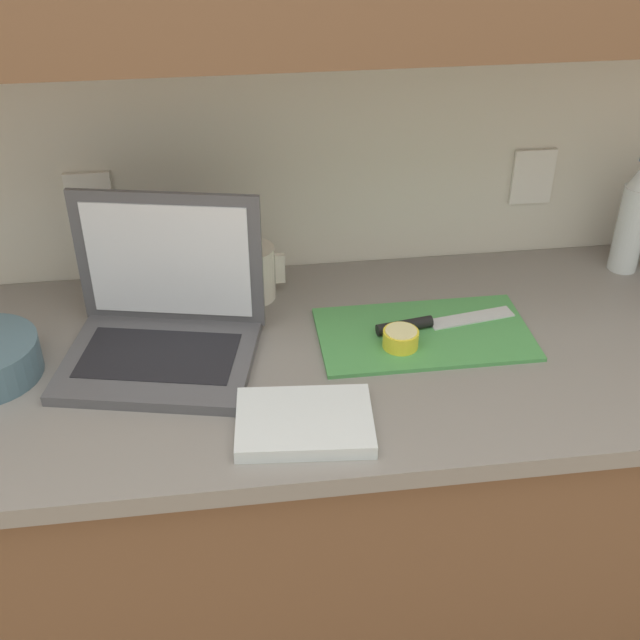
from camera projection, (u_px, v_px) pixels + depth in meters
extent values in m
cube|color=silver|center=(224.00, 85.00, 1.54)|extent=(5.20, 0.06, 2.60)
cube|color=white|center=(90.00, 201.00, 1.60)|extent=(0.09, 0.01, 0.12)
cube|color=white|center=(533.00, 177.00, 1.70)|extent=(0.09, 0.01, 0.12)
cube|color=brown|center=(256.00, 536.00, 1.72)|extent=(2.14, 0.62, 0.88)
cube|color=gray|center=(245.00, 365.00, 1.47)|extent=(2.21, 0.66, 0.03)
cube|color=#515156|center=(159.00, 361.00, 1.43)|extent=(0.38, 0.33, 0.02)
cube|color=black|center=(159.00, 356.00, 1.43)|extent=(0.30, 0.21, 0.00)
cube|color=#515156|center=(169.00, 259.00, 1.46)|extent=(0.34, 0.08, 0.27)
cube|color=white|center=(168.00, 261.00, 1.46)|extent=(0.29, 0.07, 0.22)
cube|color=#4C9E51|center=(424.00, 334.00, 1.51)|extent=(0.40, 0.22, 0.01)
cube|color=silver|center=(471.00, 318.00, 1.55)|extent=(0.17, 0.06, 0.00)
cylinder|color=black|center=(404.00, 326.00, 1.51)|extent=(0.11, 0.04, 0.02)
cylinder|color=yellow|center=(401.00, 339.00, 1.47)|extent=(0.07, 0.07, 0.03)
cylinder|color=#F4EAA3|center=(401.00, 331.00, 1.46)|extent=(0.06, 0.06, 0.00)
cylinder|color=silver|center=(630.00, 229.00, 1.68)|extent=(0.06, 0.06, 0.19)
cylinder|color=silver|center=(252.00, 273.00, 1.61)|extent=(0.09, 0.09, 0.11)
cube|color=silver|center=(280.00, 268.00, 1.61)|extent=(0.02, 0.01, 0.06)
cube|color=white|center=(304.00, 422.00, 1.29)|extent=(0.23, 0.18, 0.02)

